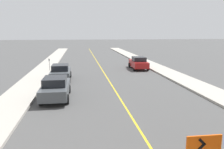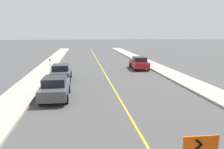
# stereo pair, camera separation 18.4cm
# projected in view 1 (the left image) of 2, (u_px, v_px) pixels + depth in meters

# --- Properties ---
(lane_stripe) EXTENTS (0.12, 72.55, 0.01)m
(lane_stripe) POSITION_uv_depth(u_px,v_px,m) (103.00, 70.00, 26.98)
(lane_stripe) COLOR gold
(lane_stripe) RESTS_ON ground_plane
(sidewalk_left) EXTENTS (2.49, 72.55, 0.17)m
(sidewalk_left) POSITION_uv_depth(u_px,v_px,m) (42.00, 71.00, 25.90)
(sidewalk_left) COLOR #ADA89E
(sidewalk_left) RESTS_ON ground_plane
(sidewalk_right) EXTENTS (2.49, 72.55, 0.17)m
(sidewalk_right) POSITION_uv_depth(u_px,v_px,m) (159.00, 68.00, 28.02)
(sidewalk_right) COLOR #ADA89E
(sidewalk_right) RESTS_ON ground_plane
(arrow_barricade_primary) EXTENTS (1.26, 0.10, 1.25)m
(arrow_barricade_primary) POSITION_uv_depth(u_px,v_px,m) (204.00, 145.00, 7.42)
(arrow_barricade_primary) COLOR #EF560C
(arrow_barricade_primary) RESTS_ON ground_plane
(parked_car_curb_near) EXTENTS (1.94, 4.32, 1.59)m
(parked_car_curb_near) POSITION_uv_depth(u_px,v_px,m) (56.00, 88.00, 15.44)
(parked_car_curb_near) COLOR #474C51
(parked_car_curb_near) RESTS_ON ground_plane
(parked_car_curb_mid) EXTENTS (1.93, 4.31, 1.59)m
(parked_car_curb_mid) POSITION_uv_depth(u_px,v_px,m) (61.00, 72.00, 21.35)
(parked_car_curb_mid) COLOR #474C51
(parked_car_curb_mid) RESTS_ON ground_plane
(parked_car_curb_far) EXTENTS (2.02, 4.39, 1.59)m
(parked_car_curb_far) POSITION_uv_depth(u_px,v_px,m) (138.00, 63.00, 27.99)
(parked_car_curb_far) COLOR maroon
(parked_car_curb_far) RESTS_ON ground_plane
(parking_meter_far_curb) EXTENTS (0.12, 0.11, 1.43)m
(parking_meter_far_curb) POSITION_uv_depth(u_px,v_px,m) (49.00, 62.00, 25.87)
(parking_meter_far_curb) COLOR #4C4C51
(parking_meter_far_curb) RESTS_ON sidewalk_left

